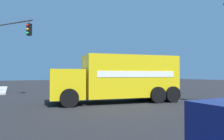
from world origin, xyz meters
The scene contains 4 objects.
ground_plane centered at (0.00, 0.00, 0.00)m, with size 100.00×100.00×0.00m, color black.
delivery_truck centered at (-1.45, 0.14, 1.52)m, with size 3.81×8.19×2.93m.
traffic_light_secondary centered at (6.72, 6.76, 4.20)m, with size 3.70×2.89×6.16m.
sedan_silver centered at (8.11, -6.35, 0.63)m, with size 2.18×4.37×1.31m.
Camera 1 is at (-13.02, 6.38, 1.77)m, focal length 32.99 mm.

